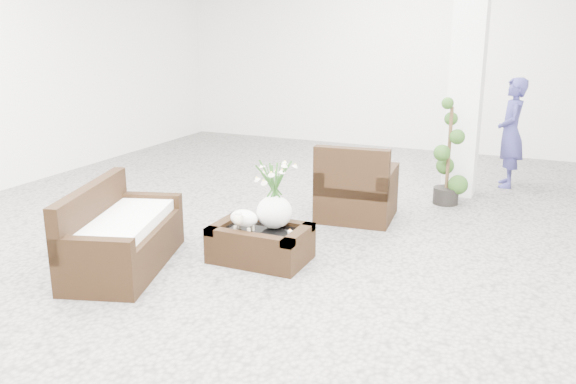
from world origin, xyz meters
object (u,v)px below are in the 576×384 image
at_px(loveseat, 123,227).
at_px(armchair, 357,180).
at_px(topiary, 449,153).
at_px(coffee_table, 261,245).

bearing_deg(loveseat, armchair, -50.61).
height_order(loveseat, topiary, topiary).
distance_m(loveseat, topiary, 4.07).
height_order(armchair, loveseat, armchair).
distance_m(coffee_table, armchair, 1.73).
xyz_separation_m(armchair, loveseat, (-1.50, -2.31, -0.06)).
distance_m(armchair, loveseat, 2.76).
relative_size(coffee_table, armchair, 1.01).
xyz_separation_m(loveseat, topiary, (2.36, 3.31, 0.27)).
bearing_deg(topiary, armchair, -130.66).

